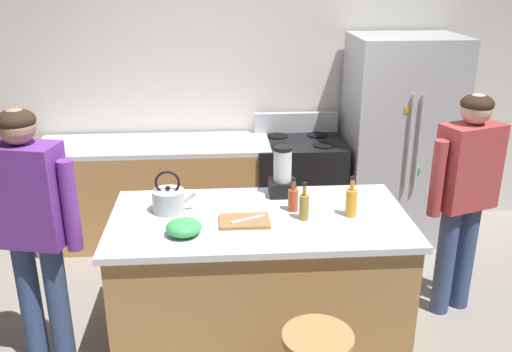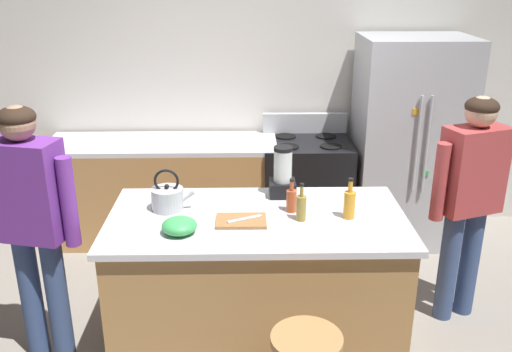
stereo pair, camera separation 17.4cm
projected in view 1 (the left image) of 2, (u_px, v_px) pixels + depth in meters
name	position (u px, v px, depth m)	size (l,w,h in m)	color
ground_plane	(259.00, 340.00, 3.71)	(14.00, 14.00, 0.00)	gray
back_wall	(243.00, 82.00, 5.05)	(8.00, 0.10, 2.70)	silver
kitchen_island	(259.00, 281.00, 3.55)	(1.82, 0.94, 0.91)	#B7844C
back_counter_run	(156.00, 192.00, 4.94)	(2.00, 0.64, 0.91)	#B7844C
refrigerator	(399.00, 140.00, 4.88)	(0.90, 0.73, 1.80)	#B7BABF
stove_range	(299.00, 188.00, 5.00)	(0.76, 0.65, 1.09)	black
person_by_island_left	(31.00, 219.00, 3.17)	(0.60, 0.30, 1.63)	#384C7A
person_by_sink_right	(466.00, 186.00, 3.73)	(0.59, 0.34, 1.58)	#384C7A
blender_appliance	(282.00, 175.00, 3.66)	(0.17, 0.17, 0.34)	black
bottle_soda	(351.00, 202.00, 3.36)	(0.07, 0.07, 0.26)	orange
bottle_vinegar	(304.00, 206.00, 3.32)	(0.06, 0.06, 0.24)	olive
bottle_cooking_sauce	(293.00, 199.00, 3.44)	(0.06, 0.06, 0.22)	#B24C26
mixing_bowl	(184.00, 227.00, 3.14)	(0.20, 0.20, 0.09)	#3FB259
tea_kettle	(169.00, 200.00, 3.43)	(0.28, 0.20, 0.27)	#B7BABF
cutting_board	(244.00, 221.00, 3.30)	(0.30, 0.20, 0.02)	#9E6B3D
chef_knife	(248.00, 219.00, 3.30)	(0.22, 0.03, 0.01)	#B7BABF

